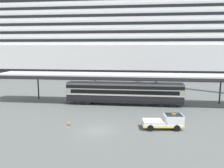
# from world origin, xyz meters

# --- Properties ---
(ground_plane) EXTENTS (400.00, 400.00, 0.00)m
(ground_plane) POSITION_xyz_m (0.00, 0.00, 0.00)
(ground_plane) COLOR #555A5A
(cruise_ship) EXTENTS (139.38, 27.27, 37.18)m
(cruise_ship) POSITION_xyz_m (-8.61, 58.24, 12.32)
(cruise_ship) COLOR black
(cruise_ship) RESTS_ON ground
(platform_canopy) EXTENTS (47.73, 5.63, 5.67)m
(platform_canopy) POSITION_xyz_m (2.55, 14.10, 5.46)
(platform_canopy) COLOR silver
(platform_canopy) RESTS_ON ground
(train_carriage) EXTENTS (21.17, 2.81, 4.11)m
(train_carriage) POSITION_xyz_m (2.55, 13.71, 2.30)
(train_carriage) COLOR black
(train_carriage) RESTS_ON ground
(service_truck) EXTENTS (5.38, 2.67, 2.02)m
(service_truck) POSITION_xyz_m (8.79, 1.70, 0.99)
(service_truck) COLOR white
(service_truck) RESTS_ON ground
(traffic_cone_near) EXTENTS (0.36, 0.36, 0.70)m
(traffic_cone_near) POSITION_xyz_m (9.74, 4.89, 0.34)
(traffic_cone_near) COLOR black
(traffic_cone_near) RESTS_ON ground
(traffic_cone_mid) EXTENTS (0.36, 0.36, 0.70)m
(traffic_cone_mid) POSITION_xyz_m (-4.22, 1.49, 0.35)
(traffic_cone_mid) COLOR black
(traffic_cone_mid) RESTS_ON ground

